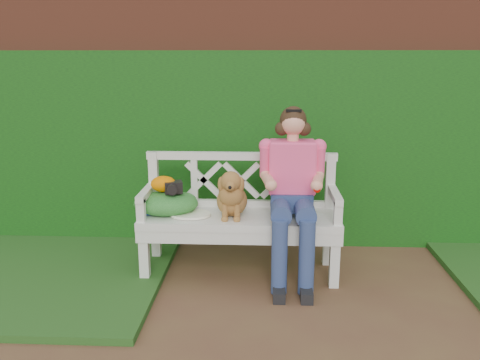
{
  "coord_description": "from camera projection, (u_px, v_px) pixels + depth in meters",
  "views": [
    {
      "loc": [
        -0.35,
        -2.72,
        1.65
      ],
      "look_at": [
        -0.53,
        0.98,
        0.75
      ],
      "focal_mm": 38.0,
      "sensor_mm": 36.0,
      "label": 1
    }
  ],
  "objects": [
    {
      "name": "ground",
      "position": [
        321.0,
        342.0,
        3.01
      ],
      "size": [
        60.0,
        60.0,
        0.0
      ],
      "primitive_type": "plane",
      "color": "brown"
    },
    {
      "name": "brick_wall",
      "position": [
        303.0,
        119.0,
        4.59
      ],
      "size": [
        10.0,
        0.3,
        2.2
      ],
      "primitive_type": "cube",
      "color": "brown",
      "rests_on": "ground"
    },
    {
      "name": "ivy_hedge",
      "position": [
        304.0,
        151.0,
        4.44
      ],
      "size": [
        10.0,
        0.18,
        1.7
      ],
      "primitive_type": "cube",
      "color": "#186511",
      "rests_on": "ground"
    },
    {
      "name": "grass_left",
      "position": [
        2.0,
        269.0,
        3.99
      ],
      "size": [
        2.6,
        2.0,
        0.05
      ],
      "primitive_type": "cube",
      "color": "#1F5019",
      "rests_on": "ground"
    },
    {
      "name": "garden_bench",
      "position": [
        240.0,
        244.0,
        3.93
      ],
      "size": [
        1.63,
        0.75,
        0.48
      ],
      "primitive_type": null,
      "rotation": [
        0.0,
        0.0,
        -0.09
      ],
      "color": "white",
      "rests_on": "ground"
    },
    {
      "name": "seated_woman",
      "position": [
        292.0,
        199.0,
        3.8
      ],
      "size": [
        0.54,
        0.71,
        1.22
      ],
      "primitive_type": null,
      "rotation": [
        0.0,
        0.0,
        -0.03
      ],
      "color": "#D33B54",
      "rests_on": "ground"
    },
    {
      "name": "dog",
      "position": [
        232.0,
        193.0,
        3.78
      ],
      "size": [
        0.29,
        0.37,
        0.37
      ],
      "primitive_type": null,
      "rotation": [
        0.0,
        0.0,
        0.14
      ],
      "color": "#91593A",
      "rests_on": "garden_bench"
    },
    {
      "name": "tennis_racket",
      "position": [
        187.0,
        214.0,
        3.83
      ],
      "size": [
        0.63,
        0.44,
        0.03
      ],
      "primitive_type": null,
      "rotation": [
        0.0,
        0.0,
        0.37
      ],
      "color": "white",
      "rests_on": "garden_bench"
    },
    {
      "name": "green_bag",
      "position": [
        166.0,
        203.0,
        3.88
      ],
      "size": [
        0.6,
        0.53,
        0.17
      ],
      "primitive_type": null,
      "rotation": [
        0.0,
        0.0,
        0.36
      ],
      "color": "#127118",
      "rests_on": "garden_bench"
    },
    {
      "name": "camera_item",
      "position": [
        173.0,
        187.0,
        3.83
      ],
      "size": [
        0.15,
        0.13,
        0.09
      ],
      "primitive_type": "cube",
      "rotation": [
        0.0,
        0.0,
        0.27
      ],
      "color": "black",
      "rests_on": "green_bag"
    },
    {
      "name": "baseball_glove",
      "position": [
        163.0,
        184.0,
        3.85
      ],
      "size": [
        0.22,
        0.18,
        0.12
      ],
      "primitive_type": "ellipsoid",
      "rotation": [
        0.0,
        0.0,
        0.23
      ],
      "color": "orange",
      "rests_on": "green_bag"
    }
  ]
}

